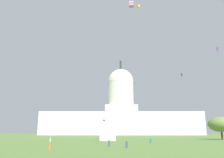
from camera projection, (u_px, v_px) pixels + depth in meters
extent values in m
cube|color=silver|center=(82.00, 124.00, 210.91)|extent=(74.93, 23.52, 21.00)
cube|color=silver|center=(161.00, 123.00, 210.44)|extent=(74.93, 23.52, 21.00)
cube|color=silver|center=(121.00, 120.00, 211.36)|extent=(29.85, 25.88, 27.05)
cylinder|color=silver|center=(121.00, 94.00, 217.16)|extent=(24.31, 24.31, 23.88)
sphere|color=silver|center=(121.00, 82.00, 219.88)|extent=(24.90, 24.90, 24.90)
cylinder|color=#2D3833|center=(121.00, 65.00, 223.75)|extent=(1.80, 1.80, 9.09)
cube|color=white|center=(108.00, 137.00, 84.96)|extent=(6.09, 5.07, 2.82)
pyramid|color=white|center=(108.00, 127.00, 85.80)|extent=(6.39, 5.33, 2.29)
cylinder|color=#42301E|center=(222.00, 134.00, 93.19)|extent=(0.67, 0.67, 4.46)
ellipsoid|color=olive|center=(221.00, 124.00, 94.12)|extent=(13.60, 14.14, 6.19)
cylinder|color=silver|center=(50.00, 140.00, 72.36)|extent=(0.47, 0.47, 1.24)
sphere|color=beige|center=(50.00, 138.00, 72.53)|extent=(0.26, 0.26, 0.21)
cylinder|color=orange|center=(50.00, 147.00, 41.78)|extent=(0.58, 0.58, 1.25)
sphere|color=brown|center=(50.00, 143.00, 41.95)|extent=(0.32, 0.32, 0.24)
cylinder|color=#3D5684|center=(127.00, 145.00, 46.83)|extent=(0.47, 0.47, 1.32)
sphere|color=brown|center=(127.00, 141.00, 47.00)|extent=(0.21, 0.21, 0.21)
cylinder|color=#1E757A|center=(151.00, 141.00, 66.90)|extent=(0.51, 0.51, 1.32)
sphere|color=beige|center=(150.00, 138.00, 67.08)|extent=(0.27, 0.27, 0.24)
cylinder|color=#3D5684|center=(109.00, 143.00, 51.21)|extent=(0.53, 0.53, 1.48)
sphere|color=tan|center=(109.00, 139.00, 51.40)|extent=(0.34, 0.34, 0.25)
cube|color=purple|center=(217.00, 49.00, 70.90)|extent=(0.71, 0.88, 1.30)
cylinder|color=purple|center=(218.00, 53.00, 70.60)|extent=(0.20, 0.21, 1.30)
cube|color=#D1339E|center=(104.00, 121.00, 156.30)|extent=(1.54, 1.50, 0.85)
cube|color=#D1339E|center=(104.00, 120.00, 156.42)|extent=(1.54, 1.50, 0.85)
cube|color=blue|center=(182.00, 74.00, 100.56)|extent=(0.54, 0.55, 1.40)
cylinder|color=blue|center=(182.00, 78.00, 100.22)|extent=(0.12, 0.21, 1.60)
cube|color=yellow|center=(138.00, 7.00, 93.72)|extent=(1.25, 1.29, 0.62)
cube|color=yellow|center=(138.00, 5.00, 93.86)|extent=(1.25, 1.29, 0.62)
cylinder|color=yellow|center=(138.00, 9.00, 93.46)|extent=(0.18, 0.09, 1.83)
cube|color=black|center=(135.00, 83.00, 178.80)|extent=(0.62, 0.41, 0.89)
cube|color=white|center=(62.00, 120.00, 136.68)|extent=(0.18, 0.92, 0.86)
cylinder|color=yellow|center=(62.00, 123.00, 136.35)|extent=(0.15, 0.29, 2.20)
cube|color=pink|center=(131.00, 6.00, 51.77)|extent=(1.12, 1.16, 0.59)
cube|color=pink|center=(131.00, 3.00, 51.91)|extent=(1.12, 1.16, 0.59)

